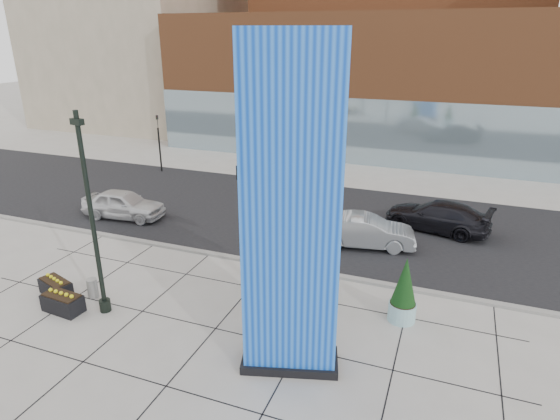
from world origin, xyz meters
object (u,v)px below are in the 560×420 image
(car_silver_mid, at_px, (365,232))
(lamp_post, at_px, (95,236))
(public_art_sculpture, at_px, (289,273))
(overhead_street_sign, at_px, (259,185))
(car_white_west, at_px, (124,204))
(concrete_bollard, at_px, (93,288))
(blue_pylon, at_px, (291,223))

(car_silver_mid, bearing_deg, lamp_post, 127.72)
(public_art_sculpture, bearing_deg, overhead_street_sign, 149.59)
(lamp_post, xyz_separation_m, car_white_west, (-5.31, 7.88, -2.21))
(overhead_street_sign, distance_m, car_white_west, 10.84)
(public_art_sculpture, relative_size, concrete_bollard, 7.28)
(lamp_post, relative_size, car_white_west, 1.61)
(blue_pylon, xyz_separation_m, car_white_west, (-12.58, 8.26, -3.90))
(public_art_sculpture, distance_m, concrete_bollard, 7.61)
(overhead_street_sign, xyz_separation_m, car_white_west, (-9.66, 3.65, -3.30))
(lamp_post, distance_m, overhead_street_sign, 6.17)
(car_silver_mid, bearing_deg, overhead_street_sign, 132.63)
(blue_pylon, xyz_separation_m, public_art_sculpture, (-1.10, 2.95, -3.21))
(blue_pylon, bearing_deg, overhead_street_sign, 106.33)
(public_art_sculpture, relative_size, car_silver_mid, 1.20)
(blue_pylon, height_order, concrete_bollard, blue_pylon)
(blue_pylon, height_order, public_art_sculpture, blue_pylon)
(concrete_bollard, height_order, overhead_street_sign, overhead_street_sign)
(car_white_west, bearing_deg, overhead_street_sign, -116.06)
(public_art_sculpture, relative_size, overhead_street_sign, 1.17)
(concrete_bollard, distance_m, overhead_street_sign, 7.50)
(lamp_post, xyz_separation_m, overhead_street_sign, (4.36, 4.23, 1.09))
(car_white_west, relative_size, car_silver_mid, 0.98)
(concrete_bollard, bearing_deg, car_white_west, 120.14)
(public_art_sculpture, height_order, car_silver_mid, public_art_sculpture)
(lamp_post, relative_size, overhead_street_sign, 1.53)
(lamp_post, relative_size, concrete_bollard, 9.55)
(concrete_bollard, relative_size, car_white_west, 0.17)
(overhead_street_sign, height_order, car_white_west, overhead_street_sign)
(public_art_sculpture, bearing_deg, lamp_post, -145.43)
(blue_pylon, xyz_separation_m, overhead_street_sign, (-2.92, 4.62, -0.60))
(blue_pylon, height_order, car_silver_mid, blue_pylon)
(public_art_sculpture, bearing_deg, blue_pylon, -57.52)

